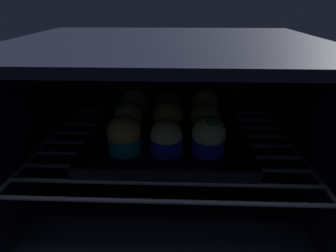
% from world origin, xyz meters
% --- Properties ---
extents(oven_cavity, '(0.59, 0.47, 0.37)m').
position_xyz_m(oven_cavity, '(0.00, 0.26, 0.17)').
color(oven_cavity, black).
rests_on(oven_cavity, ground).
extents(oven_rack, '(0.55, 0.42, 0.01)m').
position_xyz_m(oven_rack, '(0.00, 0.22, 0.14)').
color(oven_rack, '#444756').
rests_on(oven_rack, oven_cavity).
extents(baking_tray, '(0.33, 0.33, 0.02)m').
position_xyz_m(baking_tray, '(0.00, 0.24, 0.15)').
color(baking_tray, black).
rests_on(baking_tray, oven_rack).
extents(muffin_row0_col0, '(0.06, 0.06, 0.07)m').
position_xyz_m(muffin_row0_col0, '(-0.08, 0.16, 0.19)').
color(muffin_row0_col0, '#0C8C84').
rests_on(muffin_row0_col0, baking_tray).
extents(muffin_row0_col1, '(0.06, 0.06, 0.07)m').
position_xyz_m(muffin_row0_col1, '(-0.00, 0.16, 0.18)').
color(muffin_row0_col1, '#1928B7').
rests_on(muffin_row0_col1, baking_tray).
extents(muffin_row0_col2, '(0.06, 0.06, 0.08)m').
position_xyz_m(muffin_row0_col2, '(0.08, 0.16, 0.19)').
color(muffin_row0_col2, '#1928B7').
rests_on(muffin_row0_col2, baking_tray).
extents(muffin_row1_col0, '(0.06, 0.06, 0.07)m').
position_xyz_m(muffin_row1_col0, '(-0.09, 0.24, 0.18)').
color(muffin_row1_col0, red).
rests_on(muffin_row1_col0, baking_tray).
extents(muffin_row1_col1, '(0.07, 0.07, 0.08)m').
position_xyz_m(muffin_row1_col1, '(0.00, 0.24, 0.19)').
color(muffin_row1_col1, '#1928B7').
rests_on(muffin_row1_col1, baking_tray).
extents(muffin_row1_col2, '(0.07, 0.07, 0.07)m').
position_xyz_m(muffin_row1_col2, '(0.08, 0.24, 0.18)').
color(muffin_row1_col2, '#1928B7').
rests_on(muffin_row1_col2, baking_tray).
extents(muffin_row2_col0, '(0.07, 0.07, 0.08)m').
position_xyz_m(muffin_row2_col0, '(-0.08, 0.32, 0.19)').
color(muffin_row2_col0, '#1928B7').
rests_on(muffin_row2_col0, baking_tray).
extents(muffin_row2_col1, '(0.06, 0.06, 0.07)m').
position_xyz_m(muffin_row2_col1, '(-0.00, 0.32, 0.18)').
color(muffin_row2_col1, '#1928B7').
rests_on(muffin_row2_col1, baking_tray).
extents(muffin_row2_col2, '(0.07, 0.07, 0.08)m').
position_xyz_m(muffin_row2_col2, '(0.09, 0.32, 0.19)').
color(muffin_row2_col2, '#1928B7').
rests_on(muffin_row2_col2, baking_tray).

